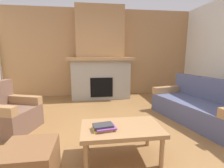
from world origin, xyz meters
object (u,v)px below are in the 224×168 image
fireplace (100,59)px  couch (198,106)px  coffee_table (121,130)px  ottoman (30,164)px  armchair (8,114)px

fireplace → couch: fireplace is taller
coffee_table → ottoman: size_ratio=1.92×
fireplace → coffee_table: bearing=-89.1°
armchair → coffee_table: size_ratio=0.96×
armchair → coffee_table: 2.09m
couch → coffee_table: (-1.76, -1.02, 0.09)m
coffee_table → ottoman: bearing=-164.9°
armchair → coffee_table: armchair is taller
fireplace → couch: bearing=-49.3°
fireplace → armchair: fireplace is taller
fireplace → coffee_table: fireplace is taller
couch → coffee_table: bearing=-150.0°
couch → armchair: 3.57m
fireplace → couch: (1.82, -2.11, -0.88)m
armchair → ottoman: 1.54m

